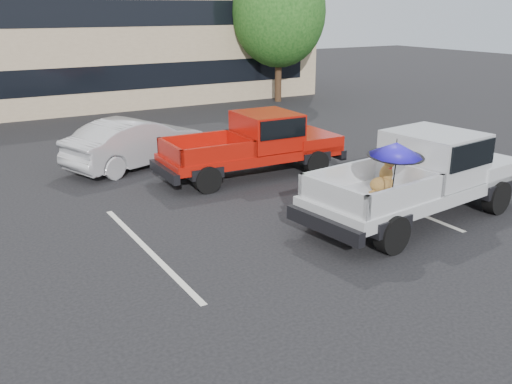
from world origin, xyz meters
TOP-DOWN VIEW (x-y plane):
  - ground at (0.00, 0.00)m, footprint 90.00×90.00m
  - stripe_left at (-3.00, 2.00)m, footprint 0.12×5.00m
  - stripe_right at (3.00, 2.00)m, footprint 0.12×5.00m
  - motel_building at (2.00, 20.99)m, footprint 20.40×8.40m
  - tree_right at (9.00, 16.00)m, footprint 4.46×4.46m
  - tree_back at (6.00, 24.00)m, footprint 4.68×4.68m
  - silver_pickup at (2.98, 0.66)m, footprint 5.88×2.64m
  - red_pickup at (1.63, 5.38)m, footprint 5.26×2.06m
  - silver_sedan at (-1.08, 7.96)m, footprint 4.55×2.84m

SIDE VIEW (x-z plane):
  - ground at x=0.00m, z-range 0.00..0.00m
  - stripe_left at x=-3.00m, z-range 0.00..0.01m
  - stripe_right at x=3.00m, z-range 0.00..0.01m
  - silver_sedan at x=-1.08m, z-range 0.00..1.42m
  - red_pickup at x=1.63m, z-range 0.08..1.80m
  - silver_pickup at x=2.98m, z-range 0.02..2.08m
  - motel_building at x=2.00m, z-range 0.06..6.36m
  - tree_right at x=9.00m, z-range 0.82..7.60m
  - tree_back at x=6.00m, z-range 0.86..7.97m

